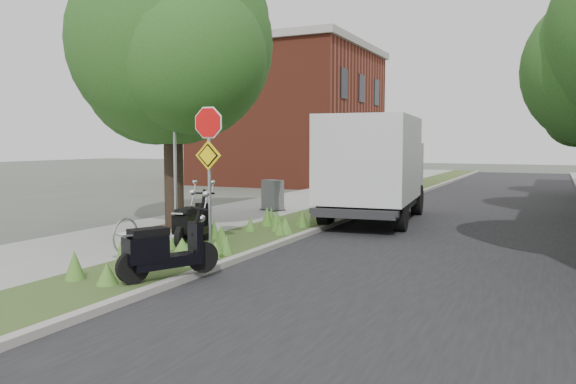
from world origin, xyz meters
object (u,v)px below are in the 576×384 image
object	(u,v)px
utility_cabinet	(273,196)
scooter_far	(158,254)
scooter_near	(190,227)
box_truck	(374,164)
sign_assembly	(209,148)

from	to	relation	value
utility_cabinet	scooter_far	bearing A→B (deg)	-74.08
scooter_near	box_truck	xyz separation A→B (m)	(2.36, 6.34, 1.24)
scooter_near	box_truck	world-z (taller)	box_truck
box_truck	utility_cabinet	world-z (taller)	box_truck
scooter_far	box_truck	distance (m)	9.34
sign_assembly	utility_cabinet	xyz separation A→B (m)	(-2.05, 7.01, -1.70)
scooter_far	utility_cabinet	size ratio (longest dim) A/B	1.67
sign_assembly	scooter_near	size ratio (longest dim) A/B	1.77
sign_assembly	box_truck	xyz separation A→B (m)	(1.70, 6.56, -0.54)
sign_assembly	scooter_near	world-z (taller)	sign_assembly
sign_assembly	scooter_far	bearing A→B (deg)	-74.98
sign_assembly	scooter_far	distance (m)	3.26
scooter_near	scooter_far	size ratio (longest dim) A/B	1.04
sign_assembly	box_truck	size ratio (longest dim) A/B	0.51
scooter_near	scooter_far	bearing A→B (deg)	-64.44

